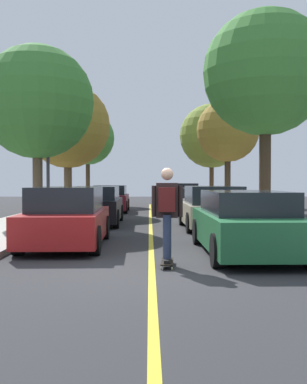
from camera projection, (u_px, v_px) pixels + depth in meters
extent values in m
plane|color=#2D2D30|center=(152.00, 268.00, 8.63)|extent=(80.00, 80.00, 0.00)
cube|color=gold|center=(151.00, 240.00, 12.63)|extent=(0.12, 39.20, 0.01)
cube|color=maroon|center=(67.00, 225.00, 11.46)|extent=(1.84, 4.24, 0.69)
cube|color=black|center=(67.00, 199.00, 11.42)|extent=(1.59, 2.50, 0.58)
cylinder|color=black|center=(95.00, 240.00, 10.09)|extent=(0.23, 0.64, 0.64)
cylinder|color=black|center=(18.00, 241.00, 10.04)|extent=(0.23, 0.64, 0.64)
cylinder|color=black|center=(105.00, 227.00, 12.89)|extent=(0.23, 0.64, 0.64)
cylinder|color=black|center=(45.00, 228.00, 12.84)|extent=(0.23, 0.64, 0.64)
cube|color=black|center=(95.00, 209.00, 17.32)|extent=(1.89, 4.45, 0.76)
cube|color=black|center=(95.00, 193.00, 17.46)|extent=(1.65, 2.91, 0.46)
cylinder|color=black|center=(116.00, 219.00, 15.83)|extent=(0.23, 0.64, 0.64)
cylinder|color=black|center=(65.00, 219.00, 15.79)|extent=(0.23, 0.64, 0.64)
cylinder|color=black|center=(120.00, 213.00, 18.86)|extent=(0.23, 0.64, 0.64)
cylinder|color=black|center=(77.00, 213.00, 18.82)|extent=(0.23, 0.64, 0.64)
cube|color=maroon|center=(111.00, 202.00, 24.32)|extent=(1.78, 4.06, 0.71)
cube|color=black|center=(111.00, 190.00, 24.47)|extent=(1.55, 2.60, 0.48)
cylinder|color=black|center=(125.00, 207.00, 23.02)|extent=(0.23, 0.64, 0.64)
cylinder|color=black|center=(92.00, 207.00, 22.99)|extent=(0.23, 0.64, 0.64)
cylinder|color=black|center=(127.00, 204.00, 25.66)|extent=(0.23, 0.64, 0.64)
cylinder|color=black|center=(97.00, 204.00, 25.63)|extent=(0.23, 0.64, 0.64)
cube|color=#1E5B33|center=(245.00, 230.00, 10.24)|extent=(1.88, 4.64, 0.71)
cube|color=black|center=(245.00, 202.00, 10.24)|extent=(1.64, 2.87, 0.48)
cylinder|color=black|center=(198.00, 232.00, 11.84)|extent=(0.23, 0.64, 0.64)
cylinder|color=black|center=(266.00, 231.00, 11.87)|extent=(0.23, 0.64, 0.64)
cylinder|color=black|center=(218.00, 250.00, 8.62)|extent=(0.23, 0.64, 0.64)
cube|color=#BCAD89|center=(212.00, 213.00, 15.69)|extent=(1.95, 4.07, 0.67)
cube|color=black|center=(213.00, 195.00, 15.44)|extent=(1.70, 2.51, 0.58)
cylinder|color=black|center=(182.00, 216.00, 16.98)|extent=(0.23, 0.64, 0.64)
cylinder|color=black|center=(231.00, 216.00, 17.03)|extent=(0.23, 0.64, 0.64)
cylinder|color=black|center=(190.00, 223.00, 14.35)|extent=(0.23, 0.64, 0.64)
cylinder|color=black|center=(247.00, 223.00, 14.40)|extent=(0.23, 0.64, 0.64)
cube|color=white|center=(192.00, 204.00, 22.87)|extent=(1.80, 4.32, 0.62)
cube|color=black|center=(193.00, 193.00, 22.75)|extent=(1.56, 2.57, 0.46)
cylinder|color=black|center=(175.00, 206.00, 24.33)|extent=(0.23, 0.64, 0.64)
cylinder|color=black|center=(206.00, 206.00, 24.31)|extent=(0.23, 0.64, 0.64)
cylinder|color=black|center=(177.00, 209.00, 21.45)|extent=(0.23, 0.64, 0.64)
cylinder|color=black|center=(212.00, 209.00, 21.42)|extent=(0.23, 0.64, 0.64)
cube|color=maroon|center=(183.00, 198.00, 29.08)|extent=(2.04, 4.50, 0.74)
cube|color=black|center=(183.00, 188.00, 28.90)|extent=(1.75, 2.92, 0.55)
cylinder|color=black|center=(169.00, 201.00, 30.62)|extent=(0.24, 0.65, 0.64)
cylinder|color=black|center=(196.00, 201.00, 30.58)|extent=(0.24, 0.65, 0.64)
cylinder|color=black|center=(169.00, 203.00, 27.58)|extent=(0.24, 0.65, 0.64)
cylinder|color=black|center=(199.00, 203.00, 27.54)|extent=(0.24, 0.65, 0.64)
cylinder|color=brown|center=(38.00, 174.00, 17.38)|extent=(0.36, 0.36, 3.42)
sphere|color=#3D7F33|center=(37.00, 102.00, 17.32)|extent=(4.18, 4.18, 4.18)
cylinder|color=brown|center=(68.00, 178.00, 23.86)|extent=(0.40, 0.40, 3.19)
sphere|color=olive|center=(68.00, 126.00, 23.80)|extent=(4.28, 4.28, 4.28)
cylinder|color=#3D2D1E|center=(88.00, 178.00, 31.60)|extent=(0.28, 0.28, 3.30)
sphere|color=#3D7F33|center=(88.00, 138.00, 31.54)|extent=(3.57, 3.57, 3.57)
cylinder|color=#3D2D1E|center=(265.00, 168.00, 17.15)|extent=(0.42, 0.42, 3.87)
sphere|color=#3D7F33|center=(266.00, 73.00, 17.07)|extent=(4.55, 4.55, 4.55)
cylinder|color=#3D2D1E|center=(228.00, 177.00, 25.37)|extent=(0.33, 0.33, 3.31)
sphere|color=olive|center=(228.00, 131.00, 25.32)|extent=(3.37, 3.37, 3.37)
cylinder|color=#4C3823|center=(212.00, 177.00, 31.89)|extent=(0.30, 0.30, 3.42)
sphere|color=olive|center=(212.00, 136.00, 31.83)|extent=(4.33, 4.33, 4.33)
cylinder|color=#38383D|center=(48.00, 142.00, 17.41)|extent=(0.12, 0.12, 5.82)
cube|color=#EAE5C6|center=(47.00, 60.00, 17.34)|extent=(0.36, 0.24, 0.20)
cube|color=black|center=(167.00, 261.00, 8.77)|extent=(0.27, 0.85, 0.02)
cylinder|color=beige|center=(163.00, 262.00, 9.11)|extent=(0.03, 0.06, 0.06)
cylinder|color=beige|center=(173.00, 262.00, 9.10)|extent=(0.03, 0.06, 0.06)
cylinder|color=beige|center=(161.00, 268.00, 8.43)|extent=(0.03, 0.06, 0.06)
cylinder|color=beige|center=(172.00, 268.00, 8.42)|extent=(0.03, 0.06, 0.06)
cube|color=#99999E|center=(168.00, 260.00, 9.11)|extent=(0.10, 0.05, 0.02)
cube|color=#99999E|center=(167.00, 266.00, 8.43)|extent=(0.10, 0.05, 0.02)
cube|color=black|center=(167.00, 257.00, 8.98)|extent=(0.12, 0.27, 0.06)
cube|color=black|center=(167.00, 261.00, 8.55)|extent=(0.12, 0.27, 0.06)
cylinder|color=#283351|center=(167.00, 235.00, 8.88)|extent=(0.16, 0.16, 0.81)
cylinder|color=#283351|center=(167.00, 237.00, 8.63)|extent=(0.16, 0.16, 0.81)
cube|color=black|center=(167.00, 200.00, 8.74)|extent=(0.41, 0.25, 0.64)
sphere|color=tan|center=(167.00, 174.00, 8.73)|extent=(0.23, 0.23, 0.23)
cylinder|color=black|center=(154.00, 201.00, 8.75)|extent=(0.10, 0.10, 0.58)
cylinder|color=black|center=(180.00, 201.00, 8.73)|extent=(0.10, 0.10, 0.58)
cube|color=#4C1414|center=(167.00, 200.00, 8.54)|extent=(0.31, 0.20, 0.44)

